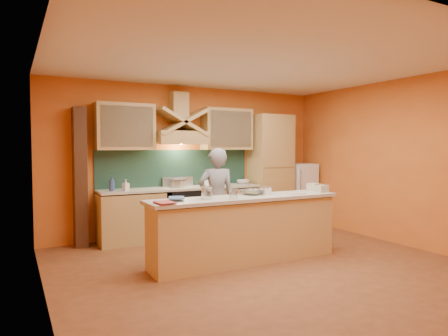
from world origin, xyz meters
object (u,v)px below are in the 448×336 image
stove (182,213)px  mixing_bowl (252,192)px  person (216,199)px  fridge (299,194)px  kitchen_scale (266,191)px

stove → mixing_bowl: 1.90m
person → mixing_bowl: bearing=121.6°
person → mixing_bowl: (0.24, -0.70, 0.17)m
fridge → kitchen_scale: 2.81m
kitchen_scale → mixing_bowl: 0.21m
stove → kitchen_scale: size_ratio=7.36×
fridge → mixing_bowl: size_ratio=4.13×
person → kitchen_scale: bearing=132.9°
stove → person: 1.14m
stove → kitchen_scale: kitchen_scale is taller
stove → kitchen_scale: bearing=-72.0°
fridge → person: size_ratio=0.80×
mixing_bowl → stove: bearing=102.6°
stove → mixing_bowl: size_ratio=2.86×
kitchen_scale → stove: bearing=96.7°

